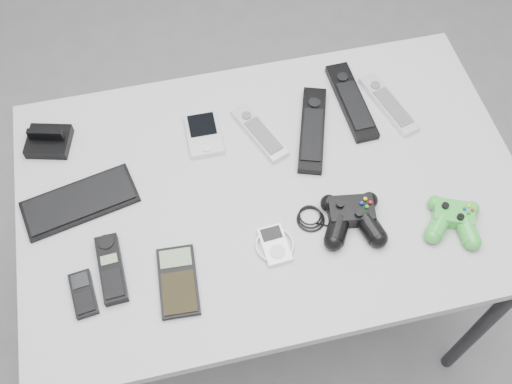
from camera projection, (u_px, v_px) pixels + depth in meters
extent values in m
plane|color=slate|center=(241.00, 285.00, 2.04)|extent=(3.50, 3.50, 0.00)
cube|color=#949496|center=(271.00, 189.00, 1.36)|extent=(1.13, 0.73, 0.03)
cylinder|color=black|center=(484.00, 324.00, 1.59)|extent=(0.04, 0.04, 0.73)
cylinder|color=black|center=(76.00, 201.00, 1.79)|extent=(0.04, 0.04, 0.73)
cylinder|color=black|center=(402.00, 139.00, 1.91)|extent=(0.04, 0.04, 0.73)
cube|color=black|center=(80.00, 201.00, 1.32)|extent=(0.26, 0.16, 0.02)
cube|color=black|center=(47.00, 138.00, 1.39)|extent=(0.12, 0.11, 0.05)
cube|color=silver|center=(204.00, 134.00, 1.41)|extent=(0.08, 0.12, 0.02)
cube|color=silver|center=(259.00, 132.00, 1.42)|extent=(0.11, 0.18, 0.02)
cube|color=black|center=(312.00, 129.00, 1.42)|extent=(0.13, 0.25, 0.02)
cube|color=black|center=(351.00, 101.00, 1.46)|extent=(0.06, 0.24, 0.02)
cube|color=silver|center=(388.00, 104.00, 1.46)|extent=(0.10, 0.20, 0.02)
cube|color=black|center=(83.00, 294.00, 1.21)|extent=(0.06, 0.10, 0.02)
cube|color=black|center=(111.00, 269.00, 1.23)|extent=(0.05, 0.15, 0.02)
cube|color=black|center=(178.00, 281.00, 1.22)|extent=(0.09, 0.16, 0.02)
cube|color=white|center=(275.00, 245.00, 1.27)|extent=(0.09, 0.09, 0.02)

